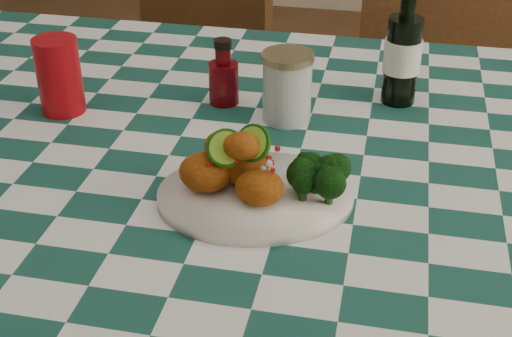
% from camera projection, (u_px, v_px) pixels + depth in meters
% --- Properties ---
extents(dining_table, '(1.66, 1.06, 0.79)m').
position_uv_depth(dining_table, '(242.00, 318.00, 1.39)').
color(dining_table, '#174A40').
rests_on(dining_table, ground).
extents(plate, '(0.34, 0.29, 0.02)m').
position_uv_depth(plate, '(256.00, 196.00, 1.03)').
color(plate, white).
rests_on(plate, dining_table).
extents(fried_chicken_pile, '(0.15, 0.11, 0.09)m').
position_uv_depth(fried_chicken_pile, '(244.00, 161.00, 1.00)').
color(fried_chicken_pile, '#9D4B0F').
rests_on(fried_chicken_pile, plate).
extents(broccoli_side, '(0.07, 0.07, 0.06)m').
position_uv_depth(broccoli_side, '(318.00, 176.00, 1.01)').
color(broccoli_side, black).
rests_on(broccoli_side, plate).
extents(red_tumbler, '(0.09, 0.09, 0.14)m').
position_uv_depth(red_tumbler, '(59.00, 76.00, 1.25)').
color(red_tumbler, '#9A080F').
rests_on(red_tumbler, dining_table).
extents(ketchup_bottle, '(0.05, 0.05, 0.12)m').
position_uv_depth(ketchup_bottle, '(223.00, 72.00, 1.28)').
color(ketchup_bottle, '#5A0409').
rests_on(ketchup_bottle, dining_table).
extents(mason_jar, '(0.11, 0.11, 0.12)m').
position_uv_depth(mason_jar, '(287.00, 87.00, 1.22)').
color(mason_jar, '#B2BCBA').
rests_on(mason_jar, dining_table).
extents(beer_bottle, '(0.08, 0.08, 0.23)m').
position_uv_depth(beer_bottle, '(404.00, 42.00, 1.26)').
color(beer_bottle, black).
rests_on(beer_bottle, dining_table).
extents(wooden_chair_left, '(0.58, 0.59, 0.98)m').
position_uv_depth(wooden_chair_left, '(165.00, 93.00, 2.03)').
color(wooden_chair_left, '#472814').
rests_on(wooden_chair_left, ground).
extents(wooden_chair_right, '(0.45, 0.47, 0.98)m').
position_uv_depth(wooden_chair_right, '(433.00, 121.00, 1.89)').
color(wooden_chair_right, '#472814').
rests_on(wooden_chair_right, ground).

